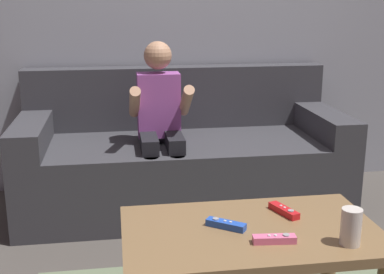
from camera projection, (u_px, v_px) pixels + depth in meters
couch at (182, 158)px, 3.08m from camera, size 1.89×0.80×0.81m
person_seated_on_couch at (160, 121)px, 2.82m from camera, size 0.34×0.41×0.99m
coffee_table at (251, 249)px, 1.77m from camera, size 0.89×0.53×0.45m
game_remote_blue_near_edge at (226, 225)px, 1.75m from camera, size 0.13×0.11×0.03m
game_remote_pink_center at (274, 239)px, 1.65m from camera, size 0.14×0.05×0.03m
game_remote_red_far_corner at (284, 211)px, 1.87m from camera, size 0.08×0.14×0.03m
soda_can at (351, 227)px, 1.62m from camera, size 0.07×0.07×0.12m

